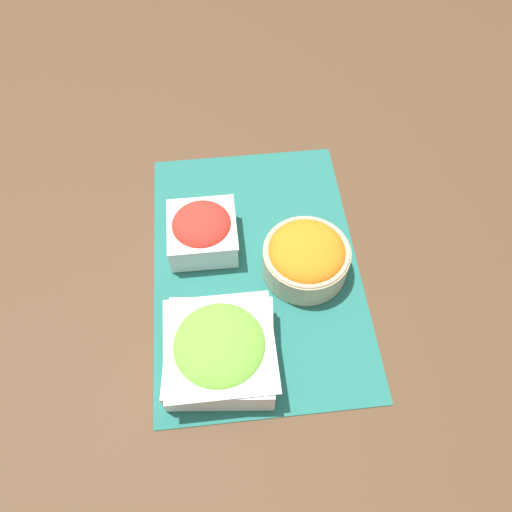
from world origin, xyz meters
TOP-DOWN VIEW (x-y plane):
  - ground_plane at (0.00, 0.00)m, footprint 3.00×3.00m
  - placemat at (0.00, 0.00)m, footprint 0.55×0.37m
  - tomato_bowl at (-0.06, -0.09)m, footprint 0.12×0.12m
  - carrot_bowl at (0.02, 0.09)m, footprint 0.15×0.15m
  - lettuce_bowl at (0.17, -0.08)m, footprint 0.18×0.18m

SIDE VIEW (x-z plane):
  - ground_plane at x=0.00m, z-range 0.00..0.00m
  - placemat at x=0.00m, z-range 0.00..0.00m
  - tomato_bowl at x=-0.06m, z-range 0.00..0.08m
  - lettuce_bowl at x=0.17m, z-range 0.01..0.08m
  - carrot_bowl at x=0.02m, z-range 0.00..0.09m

